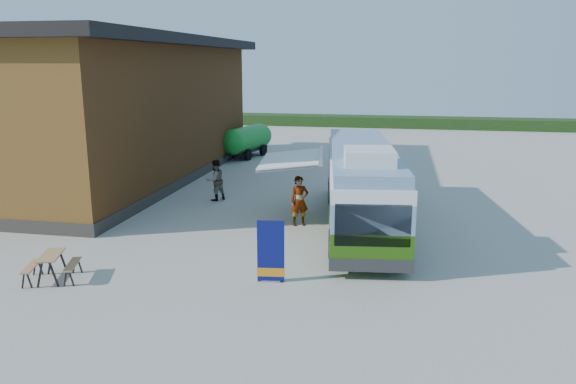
% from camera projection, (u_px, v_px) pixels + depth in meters
% --- Properties ---
extents(ground, '(100.00, 100.00, 0.00)m').
position_uv_depth(ground, '(269.00, 249.00, 19.03)').
color(ground, '#BCB7AD').
rests_on(ground, ground).
extents(barn, '(9.60, 21.20, 7.50)m').
position_uv_depth(barn, '(119.00, 112.00, 29.76)').
color(barn, brown).
rests_on(barn, ground).
extents(hedge, '(40.00, 3.00, 1.00)m').
position_uv_depth(hedge, '(440.00, 123.00, 53.71)').
color(hedge, '#264419').
rests_on(hedge, ground).
extents(bus, '(3.91, 11.79, 3.56)m').
position_uv_depth(bus, '(361.00, 183.00, 21.38)').
color(bus, '#376B11').
rests_on(bus, ground).
extents(awning, '(2.90, 4.16, 0.50)m').
position_uv_depth(awning, '(296.00, 157.00, 21.86)').
color(awning, white).
rests_on(awning, ground).
extents(banner, '(0.80, 0.25, 1.84)m').
position_uv_depth(banner, '(271.00, 257.00, 16.04)').
color(banner, '#0C105B').
rests_on(banner, ground).
extents(picnic_table, '(1.71, 1.62, 0.79)m').
position_uv_depth(picnic_table, '(51.00, 261.00, 16.18)').
color(picnic_table, '#A9794F').
rests_on(picnic_table, ground).
extents(person_a, '(0.83, 0.70, 1.94)m').
position_uv_depth(person_a, '(299.00, 201.00, 21.60)').
color(person_a, '#999999').
rests_on(person_a, ground).
extents(person_b, '(1.12, 1.15, 1.87)m').
position_uv_depth(person_b, '(215.00, 180.00, 25.56)').
color(person_b, '#999999').
rests_on(person_b, ground).
extents(slurry_tanker, '(2.49, 5.47, 2.06)m').
position_uv_depth(slurry_tanker, '(247.00, 139.00, 37.09)').
color(slurry_tanker, '#1A932B').
rests_on(slurry_tanker, ground).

